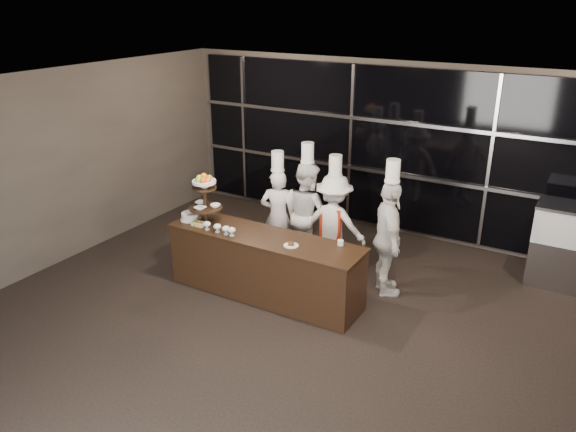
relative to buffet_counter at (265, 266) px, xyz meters
The scene contains 13 objects.
room 2.38m from the buffet_counter, 59.79° to the right, with size 10.00×10.00×10.00m.
window_wall 3.43m from the buffet_counter, 70.72° to the left, with size 8.60×0.10×2.80m.
buffet_counter is the anchor object (origin of this frame).
display_stand 1.33m from the buffet_counter, behind, with size 0.48×0.48×0.74m.
compotes 0.82m from the buffet_counter, 159.25° to the right, with size 0.54×0.11×0.12m.
layer_cake 1.35m from the buffet_counter, behind, with size 0.30×0.30×0.11m.
pastry_squares 1.13m from the buffet_counter, behind, with size 0.20×0.13×0.05m.
small_plate 0.68m from the buffet_counter, 11.75° to the right, with size 0.20×0.20×0.05m.
chef_cup 1.17m from the buffet_counter, 13.62° to the left, with size 0.08×0.08×0.07m, color white.
chef_a 1.18m from the buffet_counter, 111.84° to the left, with size 0.65×0.55×1.81m.
chef_b 1.30m from the buffet_counter, 90.53° to the left, with size 1.00×0.92×1.96m.
chef_c 1.31m from the buffet_counter, 67.75° to the left, with size 1.04×0.65×1.85m.
chef_d 1.76m from the buffet_counter, 32.80° to the left, with size 0.89×1.05×1.98m.
Camera 1 is at (2.75, -4.06, 4.02)m, focal length 35.00 mm.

